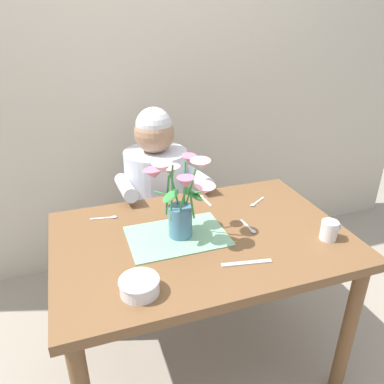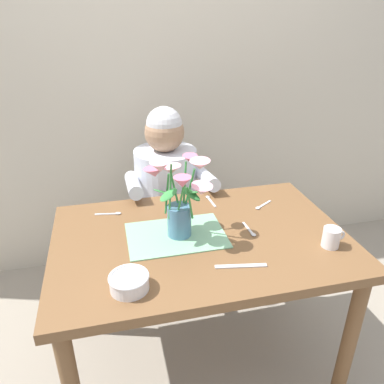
% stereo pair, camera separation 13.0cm
% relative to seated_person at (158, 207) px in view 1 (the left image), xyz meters
% --- Properties ---
extents(ground_plane, '(6.00, 6.00, 0.00)m').
position_rel_seated_person_xyz_m(ground_plane, '(0.04, -0.62, -0.56)').
color(ground_plane, gray).
extents(wood_panel_backdrop, '(4.00, 0.10, 2.50)m').
position_rel_seated_person_xyz_m(wood_panel_backdrop, '(0.04, 0.43, 0.69)').
color(wood_panel_backdrop, beige).
rests_on(wood_panel_backdrop, ground_plane).
extents(dining_table, '(1.20, 0.80, 0.74)m').
position_rel_seated_person_xyz_m(dining_table, '(0.04, -0.62, 0.08)').
color(dining_table, brown).
rests_on(dining_table, ground_plane).
extents(seated_person, '(0.45, 0.47, 1.14)m').
position_rel_seated_person_xyz_m(seated_person, '(0.00, 0.00, 0.00)').
color(seated_person, '#4C4C56').
rests_on(seated_person, ground_plane).
extents(striped_placemat, '(0.40, 0.28, 0.00)m').
position_rel_seated_person_xyz_m(striped_placemat, '(-0.06, -0.59, 0.18)').
color(striped_placemat, '#7AB289').
rests_on(striped_placemat, dining_table).
extents(flower_vase, '(0.28, 0.28, 0.35)m').
position_rel_seated_person_xyz_m(flower_vase, '(-0.05, -0.59, 0.36)').
color(flower_vase, teal).
rests_on(flower_vase, dining_table).
extents(ceramic_bowl, '(0.14, 0.14, 0.06)m').
position_rel_seated_person_xyz_m(ceramic_bowl, '(-0.27, -0.88, 0.21)').
color(ceramic_bowl, white).
rests_on(ceramic_bowl, dining_table).
extents(dinner_knife, '(0.19, 0.05, 0.00)m').
position_rel_seated_person_xyz_m(dinner_knife, '(0.13, -0.85, 0.18)').
color(dinner_knife, silver).
rests_on(dinner_knife, dining_table).
extents(ceramic_mug, '(0.09, 0.07, 0.08)m').
position_rel_seated_person_xyz_m(ceramic_mug, '(0.52, -0.81, 0.22)').
color(ceramic_mug, silver).
rests_on(ceramic_mug, dining_table).
extents(spoon_0, '(0.12, 0.03, 0.01)m').
position_rel_seated_person_xyz_m(spoon_0, '(-0.31, -0.35, 0.18)').
color(spoon_0, silver).
rests_on(spoon_0, dining_table).
extents(spoon_1, '(0.11, 0.08, 0.01)m').
position_rel_seated_person_xyz_m(spoon_1, '(0.38, -0.44, 0.18)').
color(spoon_1, silver).
rests_on(spoon_1, dining_table).
extents(spoon_2, '(0.02, 0.12, 0.01)m').
position_rel_seated_person_xyz_m(spoon_2, '(0.16, -0.31, 0.18)').
color(spoon_2, silver).
rests_on(spoon_2, dining_table).
extents(spoon_3, '(0.02, 0.12, 0.01)m').
position_rel_seated_person_xyz_m(spoon_3, '(0.25, -0.64, 0.18)').
color(spoon_3, silver).
rests_on(spoon_3, dining_table).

